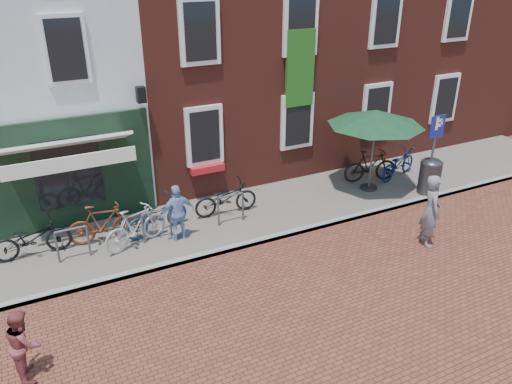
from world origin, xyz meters
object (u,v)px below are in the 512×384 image
boy (24,343)px  bicycle_5 (370,166)px  bicycle_2 (157,216)px  cafe_person (178,213)px  woman (431,210)px  litter_bin (430,174)px  bicycle_0 (32,239)px  bicycle_3 (135,227)px  parking_sign (435,142)px  parasol (376,115)px  bicycle_1 (103,224)px  bicycle_4 (226,198)px  bicycle_6 (398,163)px

boy → bicycle_5: 10.94m
bicycle_2 → cafe_person: bearing=-163.0°
woman → boy: size_ratio=1.38×
litter_bin → bicycle_0: litter_bin is taller
bicycle_3 → bicycle_5: bearing=-104.9°
litter_bin → parking_sign: size_ratio=0.48×
parasol → bicycle_1: bearing=177.2°
cafe_person → bicycle_5: cafe_person is taller
parking_sign → parasol: 1.83m
bicycle_4 → bicycle_5: (4.91, 0.02, 0.05)m
woman → bicycle_2: bearing=84.4°
bicycle_6 → bicycle_4: bearing=70.0°
woman → bicycle_2: woman is taller
parking_sign → parasol: size_ratio=0.87×
bicycle_0 → bicycle_6: size_ratio=1.00×
bicycle_5 → parking_sign: bearing=-134.2°
boy → bicycle_0: (0.40, 3.85, -0.11)m
bicycle_5 → bicycle_6: bicycle_5 is taller
bicycle_0 → bicycle_3: bearing=-105.0°
parasol → bicycle_5: size_ratio=1.63×
bicycle_1 → bicycle_4: bearing=-78.7°
parasol → bicycle_3: 7.39m
litter_bin → bicycle_0: (-10.89, 1.49, -0.14)m
cafe_person → litter_bin: bearing=170.3°
bicycle_1 → bicycle_5: (8.21, 0.09, 0.00)m
bicycle_0 → bicycle_6: bearing=-91.2°
litter_bin → bicycle_3: litter_bin is taller
boy → bicycle_1: bearing=-29.9°
cafe_person → bicycle_4: 1.78m
bicycle_3 → parasol: bearing=-108.5°
parasol → bicycle_1: parasol is taller
boy → bicycle_3: boy is taller
bicycle_2 → bicycle_3: bicycle_3 is taller
bicycle_6 → parking_sign: bearing=159.3°
bicycle_6 → boy: bearing=89.3°
bicycle_6 → litter_bin: bearing=163.2°
litter_bin → parasol: size_ratio=0.42×
bicycle_1 → bicycle_0: bearing=96.2°
woman → bicycle_5: woman is taller
cafe_person → bicycle_1: size_ratio=0.86×
bicycle_5 → boy: bearing=124.5°
bicycle_6 → bicycle_1: bearing=70.9°
bicycle_3 → bicycle_4: bicycle_3 is taller
bicycle_4 → bicycle_6: 5.91m
bicycle_2 → bicycle_6: 7.88m
woman → bicycle_0: (-8.88, 3.57, -0.36)m
cafe_person → bicycle_3: bearing=-14.5°
woman → bicycle_5: 3.70m
bicycle_2 → bicycle_6: bearing=-105.7°
parking_sign → boy: (-11.20, -2.30, -1.08)m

